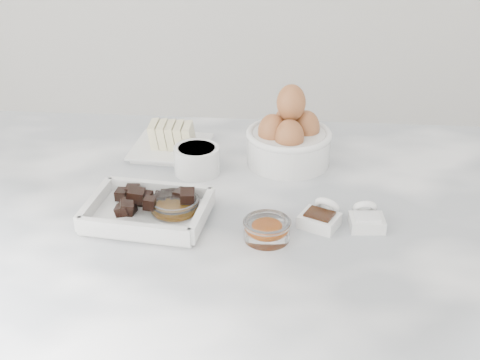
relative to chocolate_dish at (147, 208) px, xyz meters
name	(u,v)px	position (x,y,z in m)	size (l,w,h in m)	color
marble_slab	(227,218)	(0.13, 0.05, -0.04)	(1.20, 0.80, 0.04)	white
chocolate_dish	(147,208)	(0.00, 0.00, 0.00)	(0.21, 0.17, 0.05)	white
butter_plate	(169,142)	(-0.01, 0.26, 0.00)	(0.16, 0.16, 0.06)	white
sugar_ramekin	(197,159)	(0.06, 0.18, 0.01)	(0.09, 0.09, 0.05)	white
egg_bowl	(289,138)	(0.23, 0.24, 0.03)	(0.17, 0.17, 0.16)	white
honey_bowl	(175,208)	(0.04, 0.01, 0.00)	(0.08, 0.08, 0.04)	white
zest_bowl	(267,229)	(0.20, -0.04, 0.00)	(0.08, 0.08, 0.03)	white
vanilla_spoon	(321,216)	(0.29, 0.01, -0.01)	(0.08, 0.09, 0.05)	white
salt_spoon	(366,219)	(0.36, 0.01, -0.01)	(0.06, 0.07, 0.04)	white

